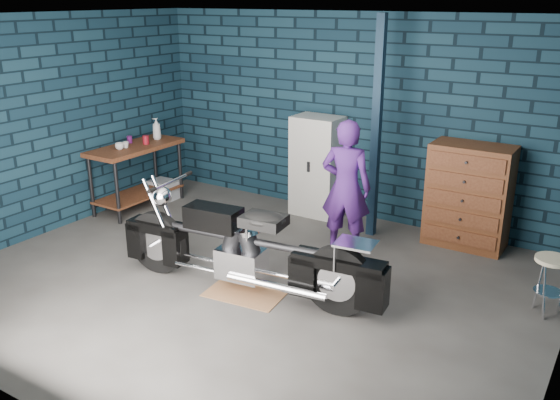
# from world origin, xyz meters

# --- Properties ---
(ground) EXTENTS (6.00, 6.00, 0.00)m
(ground) POSITION_xyz_m (0.00, 0.00, 0.00)
(ground) COLOR #53514D
(ground) RESTS_ON ground
(room_walls) EXTENTS (6.02, 5.01, 2.71)m
(room_walls) POSITION_xyz_m (0.00, 0.55, 1.90)
(room_walls) COLOR #0E2230
(room_walls) RESTS_ON ground
(support_post) EXTENTS (0.10, 0.10, 2.70)m
(support_post) POSITION_xyz_m (0.55, 1.95, 1.35)
(support_post) COLOR #12273B
(support_post) RESTS_ON ground
(workbench) EXTENTS (0.60, 1.40, 0.91)m
(workbench) POSITION_xyz_m (-2.68, 1.12, 0.46)
(workbench) COLOR brown
(workbench) RESTS_ON ground
(drip_mat) EXTENTS (0.84, 0.67, 0.01)m
(drip_mat) POSITION_xyz_m (0.12, -0.17, 0.00)
(drip_mat) COLOR #8E5E3E
(drip_mat) RESTS_ON ground
(motorcycle) EXTENTS (2.53, 0.94, 1.09)m
(motorcycle) POSITION_xyz_m (0.12, -0.17, 0.54)
(motorcycle) COLOR black
(motorcycle) RESTS_ON ground
(person) EXTENTS (0.65, 0.50, 1.59)m
(person) POSITION_xyz_m (0.50, 1.28, 0.79)
(person) COLOR #4E217D
(person) RESTS_ON ground
(storage_bin) EXTENTS (0.43, 0.30, 0.27)m
(storage_bin) POSITION_xyz_m (-2.66, 1.62, 0.13)
(storage_bin) COLOR #999BA2
(storage_bin) RESTS_ON ground
(locker) EXTENTS (0.64, 0.46, 1.37)m
(locker) POSITION_xyz_m (-0.41, 2.23, 0.68)
(locker) COLOR silver
(locker) RESTS_ON ground
(tool_chest) EXTENTS (0.94, 0.52, 1.25)m
(tool_chest) POSITION_xyz_m (1.65, 2.23, 0.62)
(tool_chest) COLOR brown
(tool_chest) RESTS_ON ground
(shop_stool) EXTENTS (0.41, 0.41, 0.58)m
(shop_stool) POSITION_xyz_m (2.78, 0.99, 0.29)
(shop_stool) COLOR beige
(shop_stool) RESTS_ON ground
(cup_a) EXTENTS (0.15, 0.15, 0.09)m
(cup_a) POSITION_xyz_m (-2.68, 0.83, 0.96)
(cup_a) COLOR beige
(cup_a) RESTS_ON workbench
(cup_b) EXTENTS (0.11, 0.11, 0.08)m
(cup_b) POSITION_xyz_m (-2.68, 0.94, 0.95)
(cup_b) COLOR beige
(cup_b) RESTS_ON workbench
(mug_purple) EXTENTS (0.09, 0.09, 0.10)m
(mug_purple) POSITION_xyz_m (-2.84, 1.18, 0.96)
(mug_purple) COLOR #601964
(mug_purple) RESTS_ON workbench
(mug_red) EXTENTS (0.11, 0.11, 0.12)m
(mug_red) POSITION_xyz_m (-2.60, 1.25, 0.97)
(mug_red) COLOR maroon
(mug_red) RESTS_ON workbench
(bottle) EXTENTS (0.15, 0.15, 0.31)m
(bottle) POSITION_xyz_m (-2.68, 1.56, 1.06)
(bottle) COLOR #999BA2
(bottle) RESTS_ON workbench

